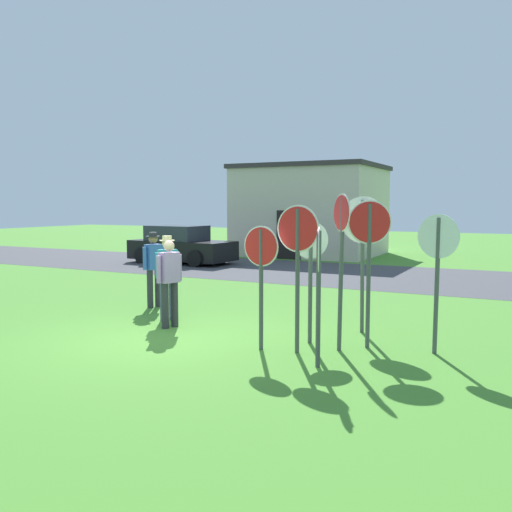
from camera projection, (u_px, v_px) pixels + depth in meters
ground_plane at (162, 339)px, 9.74m from camera, size 80.00×80.00×0.00m
street_asphalt at (343, 274)px, 18.77m from camera, size 60.00×6.40×0.01m
building_background at (311, 210)px, 25.86m from camera, size 6.33×5.39×4.17m
parked_car_on_street at (181, 246)px, 22.18m from camera, size 4.41×2.23×1.51m
stop_sign_low_front at (369, 248)px, 8.98m from camera, size 0.65×0.34×2.45m
stop_sign_leaning_left at (310, 262)px, 9.32m from camera, size 0.47×0.44×2.09m
stop_sign_tallest at (318, 274)px, 7.93m from camera, size 0.23×0.62×2.06m
stop_sign_nearest at (261, 267)px, 8.90m from camera, size 0.66×0.11×2.03m
stop_sign_far_back at (363, 239)px, 10.03m from camera, size 0.86×0.16×2.52m
stop_sign_rear_right at (341, 248)px, 8.82m from camera, size 0.42×0.47×2.55m
stop_sign_leaning_right at (298, 252)px, 8.68m from camera, size 0.75×0.10×2.37m
stop_sign_rear_left at (438, 260)px, 8.65m from camera, size 0.67×0.22×2.23m
person_in_dark_shirt at (167, 271)px, 11.23m from camera, size 0.43×0.54×1.74m
person_with_sunhat at (169, 279)px, 10.55m from camera, size 0.32×0.54×1.69m
person_in_blue at (153, 264)px, 12.65m from camera, size 0.42×0.55×1.74m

